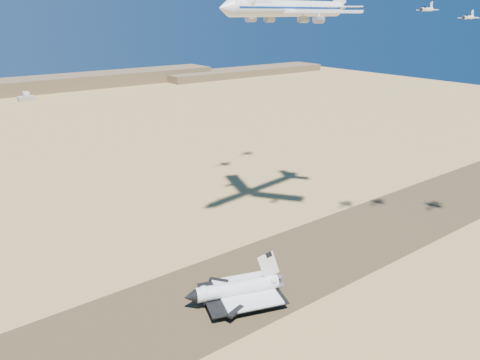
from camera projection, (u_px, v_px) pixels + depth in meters
ground at (240, 286)px, 181.39m from camera, size 1200.00×1200.00×0.00m
runway at (240, 286)px, 181.38m from camera, size 600.00×50.00×0.06m
ridgeline at (36, 87)px, 610.91m from camera, size 960.00×90.00×18.00m
shuttle at (237, 290)px, 169.82m from camera, size 37.80×30.49×18.40m
carrier_747 at (285, 8)px, 194.73m from camera, size 82.78×63.35×20.55m
crew_a at (265, 300)px, 170.70m from camera, size 0.51×0.69×1.75m
crew_b at (260, 307)px, 166.79m from camera, size 0.65×1.00×1.93m
crew_c at (265, 300)px, 170.69m from camera, size 1.13×1.19×1.86m
chase_jet_a at (426, 9)px, 175.29m from camera, size 13.96×7.99×3.53m
chase_jet_b at (468, 17)px, 180.45m from camera, size 13.74×7.78×3.46m
chase_jet_d at (240, 15)px, 245.21m from camera, size 14.35×7.63×3.57m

